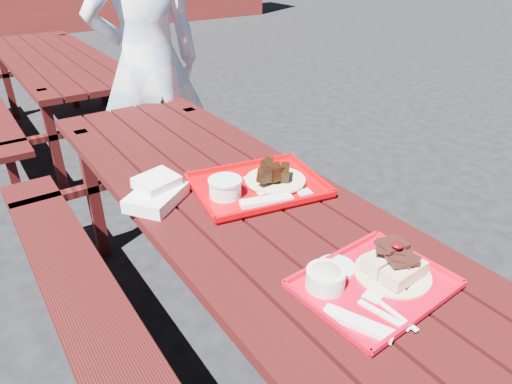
{
  "coord_description": "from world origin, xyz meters",
  "views": [
    {
      "loc": [
        -0.78,
        -1.29,
        1.58
      ],
      "look_at": [
        0.0,
        -0.15,
        0.82
      ],
      "focal_mm": 32.0,
      "sensor_mm": 36.0,
      "label": 1
    }
  ],
  "objects_px": {
    "near_tray": "(369,276)",
    "person": "(148,64)",
    "far_tray": "(257,185)",
    "picnic_table_near": "(235,234)",
    "picnic_table_far": "(59,79)"
  },
  "relations": [
    {
      "from": "near_tray",
      "to": "person",
      "type": "xyz_separation_m",
      "value": [
        0.21,
        2.01,
        0.15
      ]
    },
    {
      "from": "far_tray",
      "to": "person",
      "type": "bearing_deg",
      "value": 83.43
    },
    {
      "from": "near_tray",
      "to": "far_tray",
      "type": "relative_size",
      "value": 0.78
    },
    {
      "from": "picnic_table_near",
      "to": "near_tray",
      "type": "relative_size",
      "value": 5.71
    },
    {
      "from": "near_tray",
      "to": "far_tray",
      "type": "xyz_separation_m",
      "value": [
        0.05,
        0.62,
        -0.01
      ]
    },
    {
      "from": "picnic_table_far",
      "to": "person",
      "type": "distance_m",
      "value": 1.52
    },
    {
      "from": "picnic_table_far",
      "to": "picnic_table_near",
      "type": "bearing_deg",
      "value": -90.0
    },
    {
      "from": "picnic_table_far",
      "to": "far_tray",
      "type": "xyz_separation_m",
      "value": [
        0.08,
        -2.83,
        0.21
      ]
    },
    {
      "from": "picnic_table_near",
      "to": "far_tray",
      "type": "relative_size",
      "value": 4.45
    },
    {
      "from": "picnic_table_far",
      "to": "person",
      "type": "height_order",
      "value": "person"
    },
    {
      "from": "picnic_table_near",
      "to": "person",
      "type": "xyz_separation_m",
      "value": [
        0.24,
        1.35,
        0.37
      ]
    },
    {
      "from": "person",
      "to": "picnic_table_near",
      "type": "bearing_deg",
      "value": 85.59
    },
    {
      "from": "picnic_table_far",
      "to": "far_tray",
      "type": "distance_m",
      "value": 2.84
    },
    {
      "from": "picnic_table_near",
      "to": "person",
      "type": "relative_size",
      "value": 1.29
    },
    {
      "from": "far_tray",
      "to": "person",
      "type": "distance_m",
      "value": 1.4
    }
  ]
}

